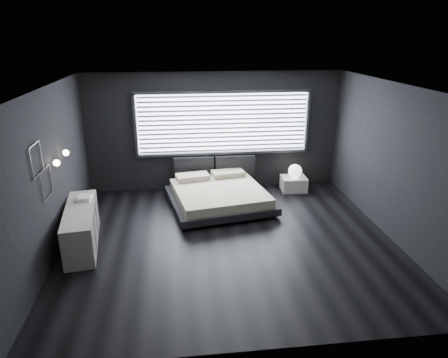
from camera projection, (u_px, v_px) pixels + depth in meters
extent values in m
plane|color=black|center=(229.00, 240.00, 7.40)|extent=(6.00, 6.00, 0.00)
plane|color=silver|center=(230.00, 87.00, 6.43)|extent=(6.00, 6.00, 0.00)
cube|color=black|center=(215.00, 132.00, 9.48)|extent=(6.00, 0.04, 2.80)
cube|color=black|center=(263.00, 249.00, 4.36)|extent=(6.00, 0.04, 2.80)
cube|color=black|center=(50.00, 176.00, 6.59)|extent=(0.04, 5.50, 2.80)
cube|color=black|center=(393.00, 163.00, 7.25)|extent=(0.04, 5.50, 2.80)
cube|color=white|center=(223.00, 123.00, 9.41)|extent=(4.00, 0.02, 1.38)
cube|color=#47474C|center=(135.00, 126.00, 9.16)|extent=(0.06, 0.08, 1.48)
cube|color=#47474C|center=(307.00, 121.00, 9.61)|extent=(0.06, 0.08, 1.48)
cube|color=#47474C|center=(223.00, 92.00, 9.13)|extent=(4.14, 0.08, 0.06)
cube|color=#47474C|center=(223.00, 153.00, 9.64)|extent=(4.14, 0.08, 0.06)
cube|color=silver|center=(223.00, 124.00, 9.36)|extent=(3.94, 0.03, 1.32)
cube|color=black|center=(194.00, 167.00, 9.61)|extent=(0.96, 0.16, 0.52)
cube|color=black|center=(235.00, 166.00, 9.72)|extent=(0.96, 0.16, 0.52)
cylinder|color=silver|center=(52.00, 163.00, 6.57)|extent=(0.10, 0.02, 0.02)
sphere|color=#FFE5B7|center=(57.00, 163.00, 6.58)|extent=(0.11, 0.11, 0.11)
cylinder|color=silver|center=(62.00, 153.00, 7.13)|extent=(0.10, 0.02, 0.02)
sphere|color=#FFE5B7|center=(66.00, 153.00, 7.14)|extent=(0.11, 0.11, 0.11)
cube|color=#47474C|center=(34.00, 145.00, 5.84)|extent=(0.01, 0.46, 0.02)
cube|color=#47474C|center=(39.00, 174.00, 6.00)|extent=(0.01, 0.46, 0.02)
cube|color=#47474C|center=(41.00, 155.00, 6.14)|extent=(0.01, 0.02, 0.46)
cube|color=#47474C|center=(31.00, 164.00, 5.71)|extent=(0.01, 0.02, 0.46)
cube|color=#47474C|center=(44.00, 169.00, 6.24)|extent=(0.01, 0.46, 0.02)
cube|color=#47474C|center=(48.00, 196.00, 6.40)|extent=(0.01, 0.46, 0.02)
cube|color=#47474C|center=(50.00, 178.00, 6.53)|extent=(0.01, 0.02, 0.46)
cube|color=#47474C|center=(42.00, 188.00, 6.10)|extent=(0.01, 0.02, 0.46)
cube|color=black|center=(187.00, 226.00, 7.86)|extent=(0.13, 0.13, 0.08)
cube|color=black|center=(272.00, 215.00, 8.35)|extent=(0.13, 0.13, 0.08)
cube|color=black|center=(173.00, 196.00, 9.31)|extent=(0.13, 0.13, 0.08)
cube|color=black|center=(245.00, 188.00, 9.80)|extent=(0.13, 0.13, 0.08)
cube|color=black|center=(219.00, 200.00, 8.79)|extent=(2.41, 2.34, 0.15)
cube|color=beige|center=(219.00, 193.00, 8.73)|extent=(2.17, 2.17, 0.19)
cube|color=#BDB39B|center=(193.00, 177.00, 9.23)|extent=(0.80, 0.53, 0.12)
cube|color=#BDB39B|center=(228.00, 173.00, 9.46)|extent=(0.80, 0.53, 0.12)
cube|color=silver|center=(294.00, 184.00, 9.68)|extent=(0.61, 0.52, 0.34)
sphere|color=white|center=(295.00, 171.00, 9.54)|extent=(0.32, 0.32, 0.32)
cube|color=silver|center=(82.00, 227.00, 7.12)|extent=(0.72, 1.83, 0.71)
cube|color=#47474C|center=(96.00, 225.00, 7.18)|extent=(0.24, 1.74, 0.69)
cube|color=white|center=(84.00, 198.00, 7.41)|extent=(0.25, 0.33, 0.04)
cube|color=white|center=(84.00, 197.00, 7.38)|extent=(0.24, 0.31, 0.03)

